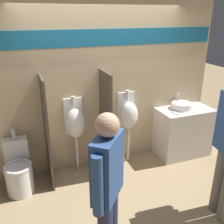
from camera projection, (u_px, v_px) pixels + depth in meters
ground_plane at (116, 179)px, 3.84m from camera, size 16.00×16.00×0.00m
display_wall at (102, 84)px, 3.87m from camera, size 3.82×0.07×2.70m
sink_counter at (183, 132)px, 4.41m from camera, size 0.93×0.52×0.86m
sink_basin at (182, 106)px, 4.26m from camera, size 0.35×0.35×0.24m
cell_phone at (175, 113)px, 4.07m from camera, size 0.07×0.14×0.01m
divider_near_counter at (47, 133)px, 3.52m from camera, size 0.03×0.52×1.62m
divider_mid at (106, 124)px, 3.80m from camera, size 0.03×0.52×1.62m
urinal_near_counter at (75, 123)px, 3.77m from camera, size 0.30×0.26×1.24m
urinal_far at (129, 116)px, 4.06m from camera, size 0.30×0.26×1.24m
toilet at (19, 172)px, 3.51m from camera, size 0.39×0.55×0.87m
person_in_vest at (108, 186)px, 2.30m from camera, size 0.40×0.46×1.62m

